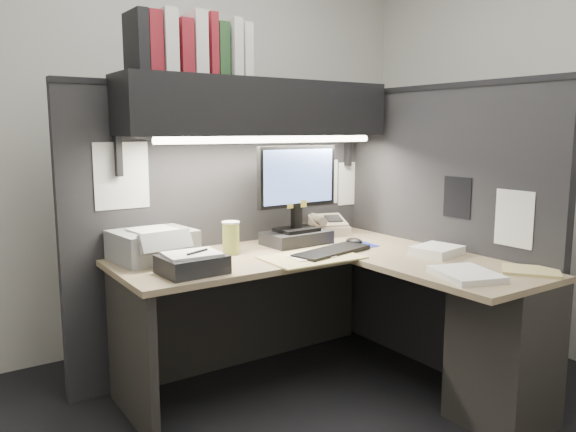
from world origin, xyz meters
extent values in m
plane|color=black|center=(0.00, 0.00, 0.00)|extent=(3.50, 3.50, 0.00)
cube|color=beige|center=(0.00, 1.50, 1.35)|extent=(3.50, 0.04, 2.70)
cube|color=beige|center=(1.75, 0.00, 1.35)|extent=(0.04, 3.00, 2.70)
cube|color=black|center=(0.03, 0.93, 0.80)|extent=(1.90, 0.06, 1.60)
cube|color=black|center=(0.98, 0.18, 0.80)|extent=(0.06, 1.50, 1.60)
cube|color=#9A8462|center=(0.10, 0.56, 0.71)|extent=(1.70, 0.68, 0.03)
cube|color=#9A8462|center=(0.65, -0.21, 0.71)|extent=(0.60, 0.85, 0.03)
cube|color=#292624|center=(0.10, 0.86, 0.35)|extent=(1.61, 0.02, 0.70)
cube|color=#292624|center=(-0.70, 0.56, 0.35)|extent=(0.04, 0.61, 0.70)
cube|color=#292624|center=(0.75, -0.43, 0.35)|extent=(0.38, 0.40, 0.70)
cube|color=black|center=(0.12, 0.75, 1.50)|extent=(1.55, 0.34, 0.30)
cylinder|color=white|center=(0.12, 0.61, 1.33)|extent=(1.32, 0.04, 0.04)
cube|color=black|center=(0.32, 0.67, 0.77)|extent=(0.38, 0.24, 0.07)
cube|color=black|center=(0.32, 0.67, 0.89)|extent=(0.05, 0.04, 0.13)
cube|color=black|center=(0.32, 0.66, 1.12)|extent=(0.52, 0.06, 0.34)
cube|color=#749BFF|center=(0.32, 0.64, 1.12)|extent=(0.48, 0.02, 0.30)
cube|color=black|center=(0.33, 0.35, 0.74)|extent=(0.50, 0.27, 0.02)
cube|color=navy|center=(0.58, 0.44, 0.73)|extent=(0.21, 0.20, 0.00)
ellipsoid|color=black|center=(0.57, 0.44, 0.75)|extent=(0.09, 0.12, 0.04)
cube|color=#B8A78D|center=(0.66, 0.81, 0.78)|extent=(0.30, 0.30, 0.10)
cylinder|color=#CAB650|center=(-0.12, 0.64, 0.81)|extent=(0.11, 0.11, 0.17)
cube|color=#939698|center=(-0.50, 0.75, 0.81)|extent=(0.41, 0.36, 0.15)
cube|color=black|center=(-0.45, 0.38, 0.77)|extent=(0.29, 0.25, 0.08)
cube|color=tan|center=(0.18, 0.32, 0.73)|extent=(0.50, 0.33, 0.01)
cube|color=white|center=(0.77, 0.02, 0.75)|extent=(0.27, 0.24, 0.05)
cube|color=white|center=(0.53, -0.37, 0.74)|extent=(0.31, 0.35, 0.03)
cube|color=tan|center=(0.85, -0.47, 0.74)|extent=(0.30, 0.31, 0.01)
cube|color=black|center=(-0.55, 0.75, 1.79)|extent=(0.06, 0.22, 0.29)
cube|color=maroon|center=(-0.49, 0.76, 1.79)|extent=(0.07, 0.22, 0.28)
cube|color=silver|center=(-0.41, 0.75, 1.80)|extent=(0.07, 0.22, 0.30)
cube|color=maroon|center=(-0.33, 0.75, 1.78)|extent=(0.06, 0.22, 0.26)
cube|color=silver|center=(-0.26, 0.74, 1.80)|extent=(0.07, 0.22, 0.31)
cube|color=maroon|center=(-0.18, 0.76, 1.80)|extent=(0.04, 0.22, 0.31)
cube|color=#244926|center=(-0.13, 0.76, 1.78)|extent=(0.06, 0.22, 0.27)
cube|color=silver|center=(-0.06, 0.73, 1.80)|extent=(0.05, 0.22, 0.29)
cube|color=silver|center=(0.00, 0.74, 1.79)|extent=(0.05, 0.22, 0.27)
cube|color=white|center=(0.70, 0.90, 1.05)|extent=(0.21, 0.00, 0.28)
cube|color=white|center=(0.92, 0.90, 1.03)|extent=(0.21, 0.00, 0.28)
cube|color=white|center=(-0.60, 0.90, 1.15)|extent=(0.28, 0.00, 0.34)
cube|color=black|center=(0.95, 0.04, 1.02)|extent=(0.00, 0.18, 0.22)
cube|color=white|center=(0.95, -0.31, 0.95)|extent=(0.00, 0.21, 0.28)
camera|label=1|loc=(-1.49, -1.94, 1.38)|focal=35.00mm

